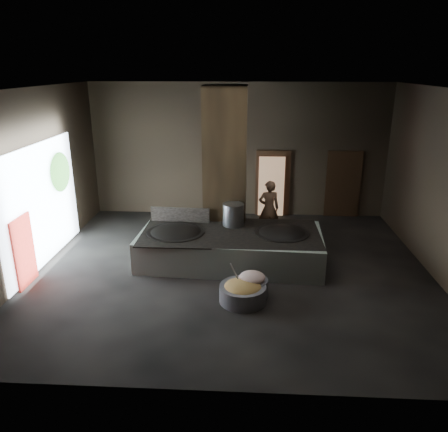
# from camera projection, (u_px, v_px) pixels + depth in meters

# --- Properties ---
(floor) EXTENTS (10.00, 9.00, 0.10)m
(floor) POSITION_uv_depth(u_px,v_px,m) (233.00, 271.00, 11.32)
(floor) COLOR black
(floor) RESTS_ON ground
(ceiling) EXTENTS (10.00, 9.00, 0.10)m
(ceiling) POSITION_uv_depth(u_px,v_px,m) (234.00, 86.00, 9.82)
(ceiling) COLOR black
(ceiling) RESTS_ON back_wall
(back_wall) EXTENTS (10.00, 0.10, 4.50)m
(back_wall) POSITION_uv_depth(u_px,v_px,m) (238.00, 150.00, 14.86)
(back_wall) COLOR black
(back_wall) RESTS_ON ground
(front_wall) EXTENTS (10.00, 0.10, 4.50)m
(front_wall) POSITION_uv_depth(u_px,v_px,m) (222.00, 267.00, 6.27)
(front_wall) COLOR black
(front_wall) RESTS_ON ground
(left_wall) EXTENTS (0.10, 9.00, 4.50)m
(left_wall) POSITION_uv_depth(u_px,v_px,m) (31.00, 182.00, 10.84)
(left_wall) COLOR black
(left_wall) RESTS_ON ground
(right_wall) EXTENTS (0.10, 9.00, 4.50)m
(right_wall) POSITION_uv_depth(u_px,v_px,m) (447.00, 188.00, 10.29)
(right_wall) COLOR black
(right_wall) RESTS_ON ground
(pillar) EXTENTS (1.20, 1.20, 4.50)m
(pillar) POSITION_uv_depth(u_px,v_px,m) (225.00, 168.00, 12.38)
(pillar) COLOR black
(pillar) RESTS_ON ground
(hearth_platform) EXTENTS (4.88, 2.54, 0.83)m
(hearth_platform) POSITION_uv_depth(u_px,v_px,m) (231.00, 247.00, 11.63)
(hearth_platform) COLOR #A9BBA8
(hearth_platform) RESTS_ON ground
(platform_cap) EXTENTS (4.66, 2.24, 0.03)m
(platform_cap) POSITION_uv_depth(u_px,v_px,m) (231.00, 233.00, 11.50)
(platform_cap) COLOR black
(platform_cap) RESTS_ON hearth_platform
(wok_left) EXTENTS (1.50, 1.50, 0.41)m
(wok_left) POSITION_uv_depth(u_px,v_px,m) (176.00, 235.00, 11.55)
(wok_left) COLOR black
(wok_left) RESTS_ON hearth_platform
(wok_left_rim) EXTENTS (1.53, 1.53, 0.05)m
(wok_left_rim) POSITION_uv_depth(u_px,v_px,m) (176.00, 232.00, 11.53)
(wok_left_rim) COLOR black
(wok_left_rim) RESTS_ON hearth_platform
(wok_right) EXTENTS (1.40, 1.40, 0.39)m
(wok_right) POSITION_uv_depth(u_px,v_px,m) (282.00, 235.00, 11.50)
(wok_right) COLOR black
(wok_right) RESTS_ON hearth_platform
(wok_right_rim) EXTENTS (1.43, 1.43, 0.05)m
(wok_right_rim) POSITION_uv_depth(u_px,v_px,m) (282.00, 233.00, 11.47)
(wok_right_rim) COLOR black
(wok_right_rim) RESTS_ON hearth_platform
(stock_pot) EXTENTS (0.58, 0.58, 0.62)m
(stock_pot) POSITION_uv_depth(u_px,v_px,m) (233.00, 215.00, 11.92)
(stock_pot) COLOR gray
(stock_pot) RESTS_ON hearth_platform
(splash_guard) EXTENTS (1.66, 0.15, 0.41)m
(splash_guard) POSITION_uv_depth(u_px,v_px,m) (180.00, 215.00, 12.22)
(splash_guard) COLOR black
(splash_guard) RESTS_ON hearth_platform
(cook) EXTENTS (0.69, 0.50, 1.75)m
(cook) POSITION_uv_depth(u_px,v_px,m) (269.00, 209.00, 13.25)
(cook) COLOR #91664A
(cook) RESTS_ON ground
(veg_basin) EXTENTS (1.29, 1.29, 0.38)m
(veg_basin) POSITION_uv_depth(u_px,v_px,m) (243.00, 294.00, 9.69)
(veg_basin) COLOR slate
(veg_basin) RESTS_ON ground
(veg_fill) EXTENTS (0.86, 0.86, 0.26)m
(veg_fill) POSITION_uv_depth(u_px,v_px,m) (243.00, 287.00, 9.64)
(veg_fill) COLOR #8D9447
(veg_fill) RESTS_ON veg_basin
(ladle) EXTENTS (0.29, 0.33, 0.74)m
(ladle) POSITION_uv_depth(u_px,v_px,m) (236.00, 276.00, 9.72)
(ladle) COLOR gray
(ladle) RESTS_ON veg_basin
(meat_basin) EXTENTS (0.77, 0.77, 0.40)m
(meat_basin) POSITION_uv_depth(u_px,v_px,m) (252.00, 287.00, 9.95)
(meat_basin) COLOR slate
(meat_basin) RESTS_ON ground
(meat_fill) EXTENTS (0.60, 0.60, 0.23)m
(meat_fill) POSITION_uv_depth(u_px,v_px,m) (252.00, 277.00, 9.87)
(meat_fill) COLOR tan
(meat_fill) RESTS_ON meat_basin
(doorway_near) EXTENTS (1.18, 0.08, 2.38)m
(doorway_near) POSITION_uv_depth(u_px,v_px,m) (273.00, 184.00, 15.08)
(doorway_near) COLOR black
(doorway_near) RESTS_ON ground
(doorway_near_glow) EXTENTS (0.88, 0.04, 2.08)m
(doorway_near_glow) POSITION_uv_depth(u_px,v_px,m) (271.00, 187.00, 14.99)
(doorway_near_glow) COLOR #8C6647
(doorway_near_glow) RESTS_ON ground
(doorway_far) EXTENTS (1.18, 0.08, 2.38)m
(doorway_far) POSITION_uv_depth(u_px,v_px,m) (343.00, 185.00, 14.95)
(doorway_far) COLOR black
(doorway_far) RESTS_ON ground
(doorway_far_glow) EXTENTS (0.84, 0.04, 2.00)m
(doorway_far_glow) POSITION_uv_depth(u_px,v_px,m) (346.00, 187.00, 15.00)
(doorway_far_glow) COLOR #8C6647
(doorway_far_glow) RESTS_ON ground
(left_opening) EXTENTS (0.04, 4.20, 3.10)m
(left_opening) POSITION_uv_depth(u_px,v_px,m) (42.00, 204.00, 11.24)
(left_opening) COLOR white
(left_opening) RESTS_ON ground
(pavilion_sliver) EXTENTS (0.05, 0.90, 1.70)m
(pavilion_sliver) POSITION_uv_depth(u_px,v_px,m) (24.00, 252.00, 10.25)
(pavilion_sliver) COLOR maroon
(pavilion_sliver) RESTS_ON ground
(tree_silhouette) EXTENTS (0.28, 1.10, 1.10)m
(tree_silhouette) POSITION_uv_depth(u_px,v_px,m) (60.00, 172.00, 12.08)
(tree_silhouette) COLOR #194714
(tree_silhouette) RESTS_ON left_opening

